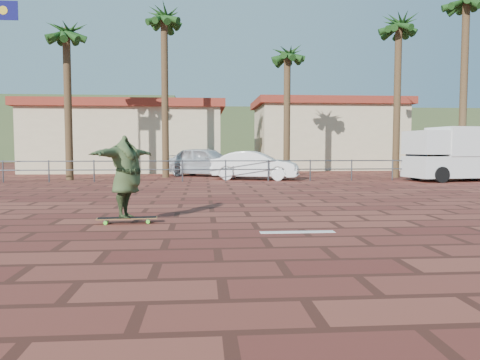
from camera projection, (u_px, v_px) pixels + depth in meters
name	position (u px, v px, depth m)	size (l,w,h in m)	color
ground	(253.00, 222.00, 9.84)	(120.00, 120.00, 0.00)	brown
paint_stripe	(297.00, 232.00, 8.70)	(1.40, 0.22, 0.01)	white
guardrail	(226.00, 167.00, 21.73)	(24.06, 0.06, 1.00)	#47494F
palm_far_left	(66.00, 37.00, 22.20)	(2.40, 2.40, 8.25)	brown
palm_left	(164.00, 23.00, 23.97)	(2.40, 2.40, 9.45)	brown
palm_center	(287.00, 58.00, 25.09)	(2.40, 2.40, 7.75)	brown
palm_right	(399.00, 30.00, 23.94)	(2.40, 2.40, 9.05)	brown
palm_far_right	(466.00, 7.00, 23.12)	(2.40, 2.40, 10.05)	brown
building_west	(128.00, 137.00, 31.09)	(12.60, 7.60, 4.50)	beige
building_east	(327.00, 134.00, 34.16)	(10.60, 6.60, 5.00)	beige
hill_front	(211.00, 136.00, 59.35)	(70.00, 18.00, 6.00)	#384C28
hill_back	(48.00, 130.00, 63.52)	(35.00, 14.00, 8.00)	#384C28
longboard	(127.00, 219.00, 9.72)	(1.25, 0.38, 0.12)	olive
skateboarder	(126.00, 177.00, 9.66)	(2.10, 0.57, 1.71)	#3A4C28
campervan	(459.00, 153.00, 22.06)	(5.12, 2.76, 2.52)	silver
car_silver	(206.00, 162.00, 25.62)	(1.90, 4.71, 1.60)	silver
car_white	(255.00, 165.00, 22.84)	(1.48, 4.23, 1.39)	white
street_sign	(463.00, 143.00, 22.56)	(0.51, 0.09, 2.53)	gray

